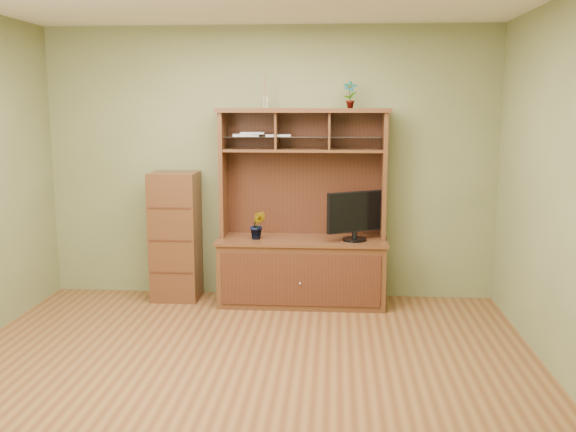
# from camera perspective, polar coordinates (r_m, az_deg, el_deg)

# --- Properties ---
(room) EXTENTS (4.54, 4.04, 2.74)m
(room) POSITION_cam_1_polar(r_m,az_deg,el_deg) (4.48, -4.23, 2.37)
(room) COLOR brown
(room) RESTS_ON ground
(media_hutch) EXTENTS (1.66, 0.61, 1.90)m
(media_hutch) POSITION_cam_1_polar(r_m,az_deg,el_deg) (6.29, 1.27, -3.11)
(media_hutch) COLOR #482A14
(media_hutch) RESTS_ON room
(monitor) EXTENTS (0.54, 0.35, 0.47)m
(monitor) POSITION_cam_1_polar(r_m,az_deg,el_deg) (6.13, 5.97, 0.10)
(monitor) COLOR black
(monitor) RESTS_ON media_hutch
(orchid_plant) EXTENTS (0.16, 0.13, 0.28)m
(orchid_plant) POSITION_cam_1_polar(r_m,az_deg,el_deg) (6.19, -2.71, -0.81)
(orchid_plant) COLOR #306121
(orchid_plant) RESTS_ON media_hutch
(top_plant) EXTENTS (0.14, 0.10, 0.26)m
(top_plant) POSITION_cam_1_polar(r_m,az_deg,el_deg) (6.20, 5.52, 10.70)
(top_plant) COLOR #3B6623
(top_plant) RESTS_ON media_hutch
(reed_diffuser) EXTENTS (0.06, 0.06, 0.31)m
(reed_diffuser) POSITION_cam_1_polar(r_m,az_deg,el_deg) (6.24, -2.11, 10.67)
(reed_diffuser) COLOR silver
(reed_diffuser) RESTS_ON media_hutch
(magazines) EXTENTS (0.58, 0.22, 0.04)m
(magazines) POSITION_cam_1_polar(r_m,az_deg,el_deg) (6.25, -2.66, 7.25)
(magazines) COLOR #B0B0B5
(magazines) RESTS_ON media_hutch
(side_cabinet) EXTENTS (0.46, 0.42, 1.28)m
(side_cabinet) POSITION_cam_1_polar(r_m,az_deg,el_deg) (6.50, -9.96, -1.78)
(side_cabinet) COLOR #482A14
(side_cabinet) RESTS_ON room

